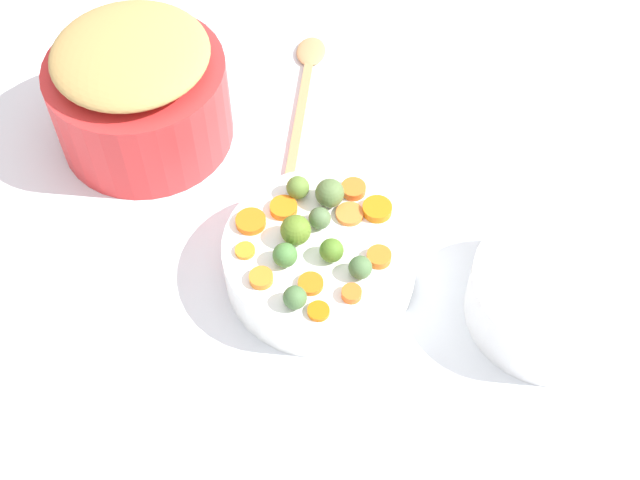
% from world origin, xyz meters
% --- Properties ---
extents(tabletop, '(2.40, 2.40, 0.02)m').
position_xyz_m(tabletop, '(0.00, 0.00, 0.01)').
color(tabletop, white).
rests_on(tabletop, ground).
extents(serving_bowl_carrots, '(0.25, 0.25, 0.07)m').
position_xyz_m(serving_bowl_carrots, '(-0.03, 0.01, 0.06)').
color(serving_bowl_carrots, white).
rests_on(serving_bowl_carrots, tabletop).
extents(metal_pot, '(0.26, 0.26, 0.14)m').
position_xyz_m(metal_pot, '(0.03, 0.37, 0.09)').
color(metal_pot, red).
rests_on(metal_pot, tabletop).
extents(stuffing_mound, '(0.22, 0.22, 0.05)m').
position_xyz_m(stuffing_mound, '(0.03, 0.37, 0.18)').
color(stuffing_mound, tan).
rests_on(stuffing_mound, metal_pot).
extents(carrot_slice_0, '(0.04, 0.04, 0.01)m').
position_xyz_m(carrot_slice_0, '(-0.09, 0.08, 0.09)').
color(carrot_slice_0, orange).
rests_on(carrot_slice_0, serving_bowl_carrots).
extents(carrot_slice_1, '(0.04, 0.04, 0.01)m').
position_xyz_m(carrot_slice_1, '(-0.11, -0.05, 0.09)').
color(carrot_slice_1, orange).
rests_on(carrot_slice_1, serving_bowl_carrots).
extents(carrot_slice_2, '(0.04, 0.04, 0.01)m').
position_xyz_m(carrot_slice_2, '(-0.08, -0.02, 0.09)').
color(carrot_slice_2, orange).
rests_on(carrot_slice_2, serving_bowl_carrots).
extents(carrot_slice_3, '(0.03, 0.03, 0.01)m').
position_xyz_m(carrot_slice_3, '(0.00, -0.06, 0.10)').
color(carrot_slice_3, orange).
rests_on(carrot_slice_3, serving_bowl_carrots).
extents(carrot_slice_4, '(0.05, 0.05, 0.01)m').
position_xyz_m(carrot_slice_4, '(0.06, -0.02, 0.10)').
color(carrot_slice_4, orange).
rests_on(carrot_slice_4, serving_bowl_carrots).
extents(carrot_slice_5, '(0.04, 0.04, 0.01)m').
position_xyz_m(carrot_slice_5, '(-0.11, 0.04, 0.10)').
color(carrot_slice_5, orange).
rests_on(carrot_slice_5, serving_bowl_carrots).
extents(carrot_slice_6, '(0.03, 0.03, 0.01)m').
position_xyz_m(carrot_slice_6, '(-0.06, -0.07, 0.10)').
color(carrot_slice_6, orange).
rests_on(carrot_slice_6, serving_bowl_carrots).
extents(carrot_slice_7, '(0.05, 0.05, 0.01)m').
position_xyz_m(carrot_slice_7, '(-0.05, 0.10, 0.10)').
color(carrot_slice_7, orange).
rests_on(carrot_slice_7, serving_bowl_carrots).
extents(carrot_slice_8, '(0.05, 0.05, 0.01)m').
position_xyz_m(carrot_slice_8, '(-0.01, 0.08, 0.10)').
color(carrot_slice_8, orange).
rests_on(carrot_slice_8, serving_bowl_carrots).
extents(carrot_slice_9, '(0.05, 0.05, 0.01)m').
position_xyz_m(carrot_slice_9, '(0.04, 0.01, 0.09)').
color(carrot_slice_9, orange).
rests_on(carrot_slice_9, serving_bowl_carrots).
extents(carrot_slice_10, '(0.05, 0.05, 0.01)m').
position_xyz_m(carrot_slice_10, '(0.07, 0.03, 0.10)').
color(carrot_slice_10, orange).
rests_on(carrot_slice_10, serving_bowl_carrots).
extents(brussels_sprout_0, '(0.03, 0.03, 0.03)m').
position_xyz_m(brussels_sprout_0, '(-0.03, -0.06, 0.11)').
color(brussels_sprout_0, '#4A6D3D').
rests_on(brussels_sprout_0, serving_bowl_carrots).
extents(brussels_sprout_1, '(0.03, 0.03, 0.03)m').
position_xyz_m(brussels_sprout_1, '(0.02, 0.08, 0.11)').
color(brussels_sprout_1, olive).
rests_on(brussels_sprout_1, serving_bowl_carrots).
extents(brussels_sprout_2, '(0.03, 0.03, 0.03)m').
position_xyz_m(brussels_sprout_2, '(-0.07, 0.03, 0.11)').
color(brussels_sprout_2, '#467938').
rests_on(brussels_sprout_2, serving_bowl_carrots).
extents(brussels_sprout_3, '(0.03, 0.03, 0.03)m').
position_xyz_m(brussels_sprout_3, '(-0.11, -0.02, 0.11)').
color(brussels_sprout_3, '#476D3B').
rests_on(brussels_sprout_3, serving_bowl_carrots).
extents(brussels_sprout_4, '(0.04, 0.04, 0.04)m').
position_xyz_m(brussels_sprout_4, '(0.04, 0.04, 0.11)').
color(brussels_sprout_4, '#55703B').
rests_on(brussels_sprout_4, serving_bowl_carrots).
extents(brussels_sprout_5, '(0.04, 0.04, 0.04)m').
position_xyz_m(brussels_sprout_5, '(-0.04, 0.04, 0.11)').
color(brussels_sprout_5, '#597A24').
rests_on(brussels_sprout_5, serving_bowl_carrots).
extents(brussels_sprout_6, '(0.03, 0.03, 0.03)m').
position_xyz_m(brussels_sprout_6, '(-0.03, -0.01, 0.11)').
color(brussels_sprout_6, '#4D7823').
rests_on(brussels_sprout_6, serving_bowl_carrots).
extents(brussels_sprout_7, '(0.03, 0.03, 0.03)m').
position_xyz_m(brussels_sprout_7, '(0.00, 0.03, 0.10)').
color(brussels_sprout_7, '#516D42').
rests_on(brussels_sprout_7, serving_bowl_carrots).
extents(wooden_spoon, '(0.28, 0.18, 0.01)m').
position_xyz_m(wooden_spoon, '(0.26, 0.25, 0.03)').
color(wooden_spoon, tan).
rests_on(wooden_spoon, tabletop).
extents(casserole_dish, '(0.22, 0.22, 0.08)m').
position_xyz_m(casserole_dish, '(0.10, -0.26, 0.06)').
color(casserole_dish, white).
rests_on(casserole_dish, tabletop).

